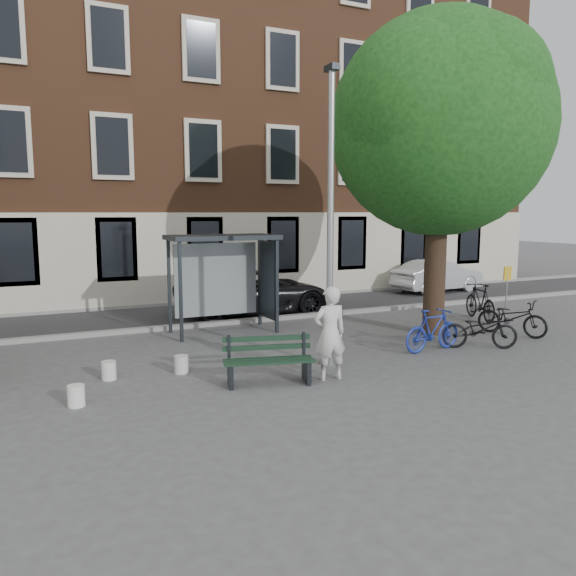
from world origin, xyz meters
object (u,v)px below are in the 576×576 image
(lamppost, at_px, (330,233))
(bus_shelter, at_px, (235,261))
(bike_b, at_px, (433,330))
(car_silver, at_px, (438,276))
(bike_d, at_px, (480,302))
(notice_sign, at_px, (507,285))
(painter, at_px, (330,333))
(bench, at_px, (268,363))
(bike_c, at_px, (512,317))
(car_dark, at_px, (255,292))
(bike_a, at_px, (480,329))

(lamppost, distance_m, bus_shelter, 4.24)
(lamppost, height_order, bike_b, lamppost)
(bus_shelter, height_order, car_silver, bus_shelter)
(lamppost, relative_size, bus_shelter, 2.14)
(bike_d, relative_size, notice_sign, 1.08)
(bike_b, relative_size, notice_sign, 0.96)
(lamppost, xyz_separation_m, painter, (-0.50, -0.93, -1.87))
(painter, bearing_deg, car_silver, -135.48)
(bench, bearing_deg, car_silver, 51.87)
(bike_d, xyz_separation_m, car_silver, (2.90, 5.37, 0.09))
(bench, bearing_deg, bike_b, 23.20)
(bike_c, bearing_deg, bus_shelter, 126.91)
(painter, bearing_deg, lamppost, -115.36)
(lamppost, bearing_deg, car_dark, 82.41)
(bike_c, bearing_deg, bike_d, 45.40)
(bike_a, distance_m, car_dark, 7.27)
(bench, distance_m, car_dark, 7.43)
(bench, bearing_deg, bike_c, 23.27)
(bike_c, distance_m, car_silver, 8.17)
(bike_a, distance_m, car_silver, 9.71)
(bike_b, bearing_deg, bike_d, -63.22)
(lamppost, distance_m, bike_c, 6.21)
(bike_d, bearing_deg, painter, 43.35)
(car_silver, relative_size, notice_sign, 2.28)
(bus_shelter, distance_m, car_dark, 2.92)
(car_dark, bearing_deg, notice_sign, -131.54)
(painter, bearing_deg, bench, -9.69)
(bench, xyz_separation_m, notice_sign, (8.00, 1.91, 0.82))
(bus_shelter, height_order, painter, bus_shelter)
(lamppost, xyz_separation_m, bike_d, (6.50, 2.41, -2.22))
(bench, distance_m, bike_d, 8.74)
(bike_b, xyz_separation_m, notice_sign, (3.56, 1.24, 0.72))
(bike_c, xyz_separation_m, car_dark, (-4.91, 5.85, 0.22))
(bike_d, height_order, notice_sign, notice_sign)
(bike_b, bearing_deg, painter, 100.28)
(lamppost, distance_m, bike_a, 4.59)
(notice_sign, bearing_deg, lamppost, -174.39)
(lamppost, xyz_separation_m, bike_a, (3.94, -0.25, -2.32))
(bench, distance_m, bike_c, 7.52)
(painter, bearing_deg, bike_d, -151.35)
(bus_shelter, relative_size, painter, 1.57)
(bench, bearing_deg, bus_shelter, 91.92)
(bike_c, xyz_separation_m, car_silver, (3.65, 7.30, 0.17))
(car_dark, distance_m, car_silver, 8.68)
(lamppost, bearing_deg, bike_b, 0.31)
(painter, distance_m, notice_sign, 7.17)
(car_dark, distance_m, notice_sign, 7.49)
(bus_shelter, bearing_deg, bike_d, -13.44)
(bike_a, height_order, notice_sign, notice_sign)
(painter, distance_m, bench, 1.31)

